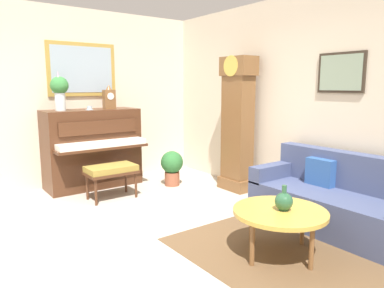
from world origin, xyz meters
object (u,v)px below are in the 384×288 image
object	(u,v)px
piano_bench	(111,171)
flower_vase	(60,89)
couch	(338,201)
coffee_table	(280,213)
grandfather_clock	(237,128)
green_jug	(284,201)
teacup	(89,108)
mantel_clock	(109,98)
piano	(93,148)
potted_plant	(172,166)

from	to	relation	value
piano_bench	flower_vase	world-z (taller)	flower_vase
couch	coffee_table	bearing A→B (deg)	-87.78
grandfather_clock	green_jug	size ratio (longest dim) A/B	8.46
piano_bench	coffee_table	world-z (taller)	piano_bench
flower_vase	green_jug	size ratio (longest dim) A/B	2.42
piano_bench	teacup	bearing A→B (deg)	-178.91
coffee_table	green_jug	size ratio (longest dim) A/B	3.67
piano_bench	grandfather_clock	xyz separation A→B (m)	(0.72, 1.75, 0.56)
grandfather_clock	coffee_table	bearing A→B (deg)	-32.94
grandfather_clock	mantel_clock	size ratio (longest dim) A/B	5.34
piano_bench	teacup	size ratio (longest dim) A/B	6.03
piano	green_jug	bearing A→B (deg)	9.11
couch	mantel_clock	xyz separation A→B (m)	(-3.29, -1.25, 1.09)
grandfather_clock	piano	bearing A→B (deg)	-130.95
grandfather_clock	teacup	xyz separation A→B (m)	(-1.42, -1.76, 0.29)
couch	flower_vase	xyz separation A→B (m)	(-3.29, -2.02, 1.23)
grandfather_clock	coffee_table	xyz separation A→B (m)	(1.84, -1.19, -0.55)
grandfather_clock	mantel_clock	distance (m)	2.09
piano	grandfather_clock	size ratio (longest dim) A/B	0.71
flower_vase	teacup	world-z (taller)	flower_vase
piano	mantel_clock	world-z (taller)	mantel_clock
potted_plant	mantel_clock	bearing A→B (deg)	-134.01
piano	coffee_table	size ratio (longest dim) A/B	1.64
coffee_table	green_jug	world-z (taller)	green_jug
piano_bench	potted_plant	distance (m)	1.08
piano	potted_plant	size ratio (longest dim) A/B	2.57
piano_bench	potted_plant	world-z (taller)	potted_plant
piano_bench	grandfather_clock	distance (m)	1.97
mantel_clock	flower_vase	xyz separation A→B (m)	(-0.00, -0.77, 0.14)
couch	teacup	distance (m)	3.72
couch	flower_vase	size ratio (longest dim) A/B	3.28
grandfather_clock	potted_plant	world-z (taller)	grandfather_clock
piano_bench	mantel_clock	distance (m)	1.30
grandfather_clock	flower_vase	size ratio (longest dim) A/B	3.50
piano_bench	green_jug	xyz separation A→B (m)	(2.59, 0.57, 0.13)
piano	grandfather_clock	xyz separation A→B (m)	(1.49, 1.71, 0.34)
couch	green_jug	world-z (taller)	couch
piano_bench	mantel_clock	world-z (taller)	mantel_clock
mantel_clock	grandfather_clock	bearing A→B (deg)	43.48
coffee_table	flower_vase	xyz separation A→B (m)	(-3.33, -0.98, 1.13)
coffee_table	flower_vase	size ratio (longest dim) A/B	1.52
mantel_clock	teacup	world-z (taller)	mantel_clock
piano	piano_bench	bearing A→B (deg)	-2.71
grandfather_clock	teacup	size ratio (longest dim) A/B	17.50
couch	potted_plant	xyz separation A→B (m)	(-2.59, -0.52, 0.01)
piano_bench	coffee_table	xyz separation A→B (m)	(2.56, 0.56, 0.01)
green_jug	piano_bench	bearing A→B (deg)	-167.48
potted_plant	teacup	bearing A→B (deg)	-120.33
couch	mantel_clock	distance (m)	3.68
couch	coffee_table	xyz separation A→B (m)	(0.04, -1.04, 0.10)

